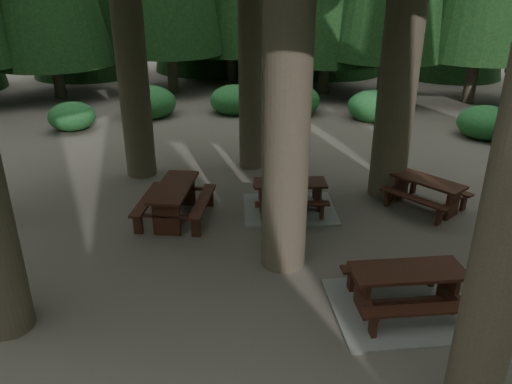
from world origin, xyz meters
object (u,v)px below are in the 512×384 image
(picnic_table_b, at_px, (175,197))
(picnic_table_d, at_px, (427,189))
(picnic_table_c, at_px, (290,201))
(picnic_table_a, at_px, (405,296))

(picnic_table_b, height_order, picnic_table_d, picnic_table_b)
(picnic_table_c, relative_size, picnic_table_d, 1.23)
(picnic_table_b, bearing_deg, picnic_table_d, -78.42)
(picnic_table_b, distance_m, picnic_table_d, 5.87)
(picnic_table_a, distance_m, picnic_table_b, 5.44)
(picnic_table_c, bearing_deg, picnic_table_b, -172.21)
(picnic_table_a, bearing_deg, picnic_table_d, 62.19)
(picnic_table_d, bearing_deg, picnic_table_a, -63.56)
(picnic_table_b, bearing_deg, picnic_table_c, -73.99)
(picnic_table_a, distance_m, picnic_table_c, 4.17)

